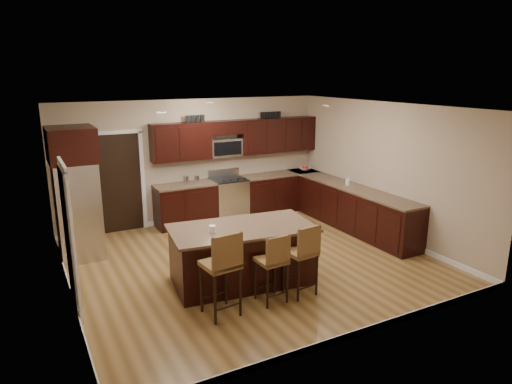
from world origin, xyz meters
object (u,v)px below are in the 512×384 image
range (229,198)px  stool_right (303,252)px  stool_mid (274,261)px  island (242,256)px  stool_left (223,265)px  refrigerator (76,192)px

range → stool_right: bearing=-98.6°
stool_mid → island: bearing=93.0°
range → stool_mid: range is taller
island → stool_left: 1.16m
stool_left → stool_right: size_ratio=1.10×
stool_right → island: bearing=118.3°
stool_mid → stool_right: bearing=-2.9°
island → refrigerator: (-2.13, 2.32, 0.78)m
island → stool_left: bearing=-122.9°
stool_left → stool_mid: stool_left is taller
range → stool_left: bearing=-115.6°
range → refrigerator: 3.46m
range → stool_mid: 4.08m
stool_mid → refrigerator: (-2.21, 3.16, 0.55)m
range → island: (-1.17, -3.08, -0.04)m
range → refrigerator: bearing=-167.1°
stool_mid → stool_right: (0.50, -0.00, 0.04)m
range → stool_left: 4.37m
stool_left → refrigerator: 3.50m
stool_left → stool_mid: (0.79, 0.01, -0.11)m
stool_mid → refrigerator: 3.90m
range → stool_left: stool_left is taller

